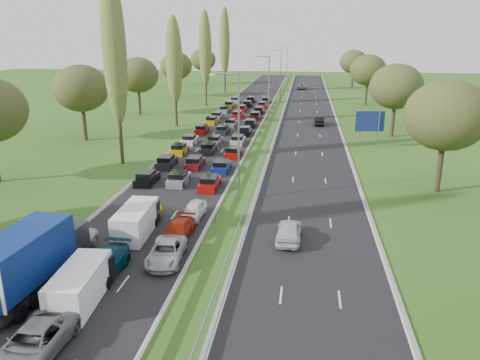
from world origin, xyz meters
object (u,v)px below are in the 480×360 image
at_px(white_van_rear, 137,220).
at_px(direction_sign, 370,123).
at_px(blue_lorry, 32,258).
at_px(white_van_front, 82,283).
at_px(info_sign, 28,229).
at_px(near_car_2, 65,246).

bearing_deg(white_van_rear, direction_sign, 54.12).
xyz_separation_m(blue_lorry, white_van_front, (3.52, -0.82, -0.97)).
xyz_separation_m(blue_lorry, direction_sign, (25.04, 41.65, 1.47)).
bearing_deg(white_van_front, direction_sign, 58.99).
relative_size(white_van_front, info_sign, 2.60).
bearing_deg(info_sign, direction_sign, 51.34).
bearing_deg(direction_sign, white_van_front, -116.87).
xyz_separation_m(near_car_2, blue_lorry, (0.34, -4.43, 1.27)).
xyz_separation_m(near_car_2, white_van_rear, (3.70, 4.58, 0.35)).
bearing_deg(white_van_rear, info_sign, -157.06).
bearing_deg(blue_lorry, direction_sign, 62.45).
bearing_deg(blue_lorry, white_van_front, -9.59).
xyz_separation_m(white_van_rear, direction_sign, (21.68, 32.64, 2.40)).
bearing_deg(white_van_front, blue_lorry, 162.80).
height_order(near_car_2, white_van_rear, white_van_rear).
xyz_separation_m(near_car_2, white_van_front, (3.86, -5.24, 0.30)).
xyz_separation_m(near_car_2, info_sign, (-3.42, 1.22, 0.55)).
bearing_deg(info_sign, blue_lorry, -56.35).
height_order(blue_lorry, white_van_front, blue_lorry).
distance_m(info_sign, direction_sign, 46.15).
height_order(info_sign, direction_sign, direction_sign).
height_order(blue_lorry, white_van_rear, blue_lorry).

